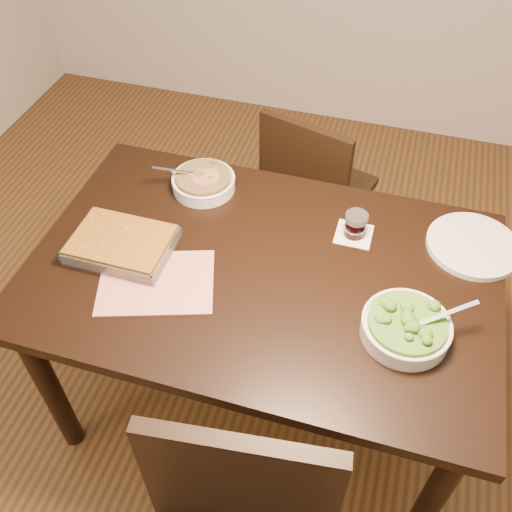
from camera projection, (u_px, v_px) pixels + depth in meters
The scene contains 10 objects.
ground at pixel (261, 394), 2.26m from camera, with size 4.00×4.00×0.00m, color #422713.
table at pixel (262, 289), 1.78m from camera, with size 1.40×0.90×0.75m.
magazine_a at pixel (156, 282), 1.67m from camera, with size 0.33×0.24×0.01m, color #C63C38.
coaster at pixel (354, 234), 1.81m from camera, with size 0.11×0.11×0.00m, color white.
stew_bowl at pixel (204, 182), 1.94m from camera, with size 0.23×0.22×0.08m.
broccoli_bowl at pixel (406, 327), 1.52m from camera, with size 0.26×0.24×0.09m.
baking_dish at pixel (122, 245), 1.74m from camera, with size 0.31×0.23×0.05m.
wine_tumbler at pixel (356, 224), 1.77m from camera, with size 0.07×0.07×0.08m.
dinner_plate at pixel (473, 245), 1.76m from camera, with size 0.28×0.28×0.02m, color silver.
chair_far at pixel (313, 187), 2.41m from camera, with size 0.48×0.48×0.83m.
Camera 1 is at (0.31, -1.10, 2.03)m, focal length 40.00 mm.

